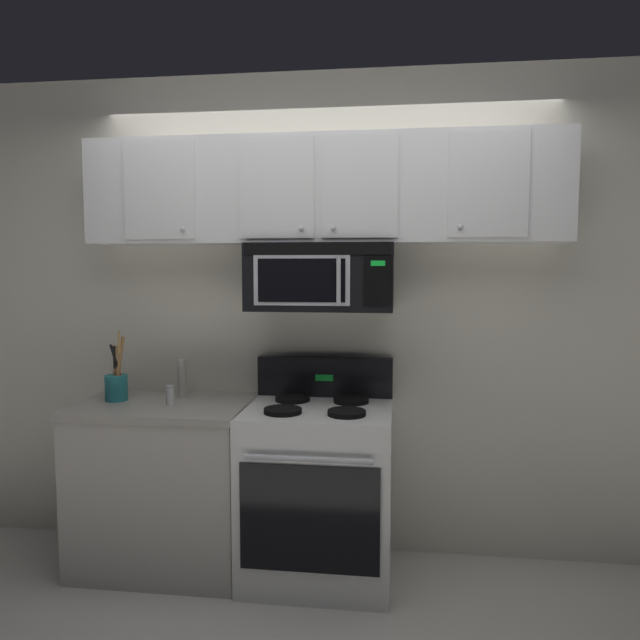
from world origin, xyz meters
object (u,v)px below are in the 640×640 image
(over_range_microwave, at_px, (321,277))
(utensil_crock_teal, at_px, (117,384))
(stove_range, at_px, (318,488))
(salt_shaker, at_px, (170,395))
(pepper_mill, at_px, (182,378))

(over_range_microwave, bearing_deg, utensil_crock_teal, -175.10)
(stove_range, relative_size, utensil_crock_teal, 2.90)
(utensil_crock_teal, xyz_separation_m, salt_shaker, (0.33, -0.06, -0.04))
(over_range_microwave, bearing_deg, stove_range, -89.86)
(utensil_crock_teal, height_order, salt_shaker, utensil_crock_teal)
(stove_range, bearing_deg, pepper_mill, 169.04)
(pepper_mill, bearing_deg, salt_shaker, -88.49)
(pepper_mill, bearing_deg, over_range_microwave, -2.65)
(stove_range, distance_m, pepper_mill, 0.97)
(salt_shaker, relative_size, pepper_mill, 0.49)
(salt_shaker, height_order, pepper_mill, pepper_mill)
(stove_range, height_order, over_range_microwave, over_range_microwave)
(stove_range, xyz_separation_m, salt_shaker, (-0.79, -0.04, 0.48))
(stove_range, distance_m, salt_shaker, 0.92)
(utensil_crock_teal, distance_m, salt_shaker, 0.34)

